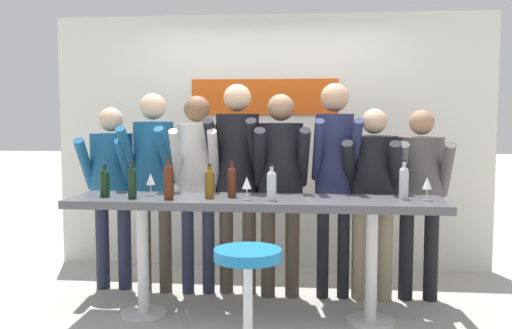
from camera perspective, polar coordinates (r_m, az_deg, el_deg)
name	(u,v)px	position (r m, az deg, el deg)	size (l,w,h in m)	color
ground_plane	(255,318)	(4.59, -0.12, -15.11)	(40.00, 40.00, 0.00)	#B2ADA3
back_wall	(270,142)	(5.87, 1.46, 2.24)	(4.46, 0.12, 2.59)	silver
tasting_table	(255,215)	(4.38, -0.12, -5.03)	(2.86, 0.60, 0.94)	#4C4C51
bar_stool	(248,287)	(3.67, -0.82, -12.16)	(0.45, 0.45, 0.74)	silver
person_far_left	(112,178)	(5.27, -14.23, -1.32)	(0.45, 0.53, 1.64)	#23283D
person_left	(153,169)	(5.09, -10.22, -0.46)	(0.44, 0.56, 1.77)	#473D33
person_center_left	(197,171)	(4.99, -5.89, -0.63)	(0.43, 0.55, 1.74)	#23283D
person_center	(237,164)	(4.97, -1.89, 0.03)	(0.47, 0.59, 1.85)	#473D33
person_center_right	(281,173)	(4.87, 2.47, -0.83)	(0.49, 0.59, 1.75)	#473D33
person_right	(334,163)	(4.88, 7.83, 0.11)	(0.41, 0.56, 1.85)	black
person_far_right	(373,184)	(4.91, 11.63, -1.88)	(0.53, 0.60, 1.63)	gray
person_rightmost	(420,184)	(4.99, 16.12, -1.89)	(0.46, 0.54, 1.62)	black
wine_bottle_0	(232,180)	(4.39, -2.42, -1.61)	(0.07, 0.07, 0.28)	#4C1E0F
wine_bottle_1	(169,180)	(4.32, -8.73, -1.54)	(0.07, 0.07, 0.32)	#4C1E0F
wine_bottle_2	(272,184)	(4.20, 1.57, -1.97)	(0.07, 0.07, 0.27)	#B7BCC1
wine_bottle_3	(105,182)	(4.56, -14.90, -1.66)	(0.07, 0.07, 0.25)	black
wine_bottle_4	(404,181)	(4.42, 14.56, -1.63)	(0.07, 0.07, 0.30)	#B7BCC1
wine_bottle_5	(209,182)	(4.35, -4.67, -1.77)	(0.07, 0.07, 0.26)	brown
wine_bottle_6	(132,181)	(4.41, -12.28, -1.66)	(0.06, 0.06, 0.29)	black
wine_glass_0	(247,184)	(4.23, -0.92, -1.92)	(0.07, 0.07, 0.18)	silver
wine_glass_1	(427,184)	(4.39, 16.74, -1.87)	(0.07, 0.07, 0.18)	silver
wine_glass_2	(151,180)	(4.56, -10.50, -1.51)	(0.07, 0.07, 0.18)	silver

